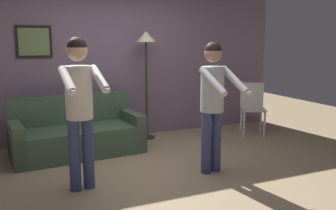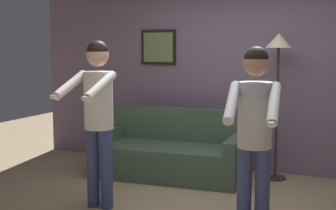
{
  "view_description": "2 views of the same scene",
  "coord_description": "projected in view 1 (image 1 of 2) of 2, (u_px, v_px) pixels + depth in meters",
  "views": [
    {
      "loc": [
        -1.77,
        -4.41,
        1.74
      ],
      "look_at": [
        0.01,
        -0.42,
        0.96
      ],
      "focal_mm": 40.0,
      "sensor_mm": 36.0,
      "label": 1
    },
    {
      "loc": [
        1.57,
        -4.33,
        1.69
      ],
      "look_at": [
        -0.16,
        -0.36,
        1.15
      ],
      "focal_mm": 50.0,
      "sensor_mm": 36.0,
      "label": 2
    }
  ],
  "objects": [
    {
      "name": "back_wall_assembly",
      "position": [
        112.0,
        64.0,
        6.47
      ],
      "size": [
        6.4,
        0.09,
        2.6
      ],
      "color": "slate",
      "rests_on": "ground_plane"
    },
    {
      "name": "person_standing_right",
      "position": [
        213.0,
        95.0,
        4.75
      ],
      "size": [
        0.49,
        0.64,
        1.7
      ],
      "color": "#3A4374",
      "rests_on": "ground_plane"
    },
    {
      "name": "dining_chair_distant",
      "position": [
        252.0,
        105.0,
        6.87
      ],
      "size": [
        0.57,
        0.57,
        0.93
      ],
      "color": "silver",
      "rests_on": "ground_plane"
    },
    {
      "name": "person_standing_left",
      "position": [
        79.0,
        99.0,
        4.18
      ],
      "size": [
        0.45,
        0.72,
        1.76
      ],
      "color": "navy",
      "rests_on": "ground_plane"
    },
    {
      "name": "couch",
      "position": [
        77.0,
        136.0,
        5.67
      ],
      "size": [
        1.96,
        0.99,
        0.87
      ],
      "color": "#435945",
      "rests_on": "ground_plane"
    },
    {
      "name": "torchiere_lamp",
      "position": [
        146.0,
        49.0,
        6.35
      ],
      "size": [
        0.34,
        0.34,
        1.86
      ],
      "color": "#332D28",
      "rests_on": "ground_plane"
    },
    {
      "name": "ground_plane",
      "position": [
        155.0,
        171.0,
        4.98
      ],
      "size": [
        12.0,
        12.0,
        0.0
      ],
      "primitive_type": "plane",
      "color": "tan"
    }
  ]
}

